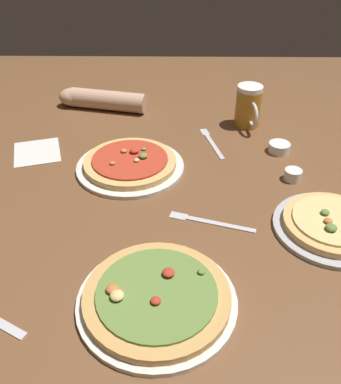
% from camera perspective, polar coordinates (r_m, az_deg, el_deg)
% --- Properties ---
extents(ground_plane, '(2.40, 2.40, 0.03)m').
position_cam_1_polar(ground_plane, '(1.17, 0.00, -1.39)').
color(ground_plane, brown).
extents(pizza_plate_near, '(0.33, 0.33, 0.05)m').
position_cam_1_polar(pizza_plate_near, '(0.88, -1.89, -14.09)').
color(pizza_plate_near, silver).
rests_on(pizza_plate_near, ground_plane).
extents(pizza_plate_far, '(0.33, 0.33, 0.05)m').
position_cam_1_polar(pizza_plate_far, '(1.28, -5.47, 3.82)').
color(pizza_plate_far, silver).
rests_on(pizza_plate_far, ground_plane).
extents(pizza_plate_side, '(0.29, 0.29, 0.05)m').
position_cam_1_polar(pizza_plate_side, '(1.12, 20.95, -4.18)').
color(pizza_plate_side, '#B2B2B7').
rests_on(pizza_plate_side, ground_plane).
extents(beer_mug_dark, '(0.09, 0.14, 0.15)m').
position_cam_1_polar(beer_mug_dark, '(1.53, 10.50, 11.28)').
color(beer_mug_dark, '#B27A23').
rests_on(beer_mug_dark, ground_plane).
extents(ramekin_sauce, '(0.05, 0.05, 0.03)m').
position_cam_1_polar(ramekin_sauce, '(1.28, 16.22, 2.24)').
color(ramekin_sauce, white).
rests_on(ramekin_sauce, ground_plane).
extents(ramekin_butter, '(0.07, 0.07, 0.03)m').
position_cam_1_polar(ramekin_butter, '(1.41, 14.48, 5.83)').
color(ramekin_butter, white).
rests_on(ramekin_butter, ground_plane).
extents(napkin_folded, '(0.18, 0.19, 0.01)m').
position_cam_1_polar(napkin_folded, '(1.43, -17.61, 5.21)').
color(napkin_folded, silver).
rests_on(napkin_folded, ground_plane).
extents(fork_left, '(0.22, 0.08, 0.01)m').
position_cam_1_polar(fork_left, '(1.08, 5.32, -4.01)').
color(fork_left, silver).
rests_on(fork_left, ground_plane).
extents(fork_spare, '(0.07, 0.21, 0.01)m').
position_cam_1_polar(fork_spare, '(1.43, 5.58, 6.74)').
color(fork_spare, silver).
rests_on(fork_spare, ground_plane).
extents(diner_arm, '(0.34, 0.14, 0.07)m').
position_cam_1_polar(diner_arm, '(1.67, -9.67, 12.24)').
color(diner_arm, tan).
rests_on(diner_arm, ground_plane).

